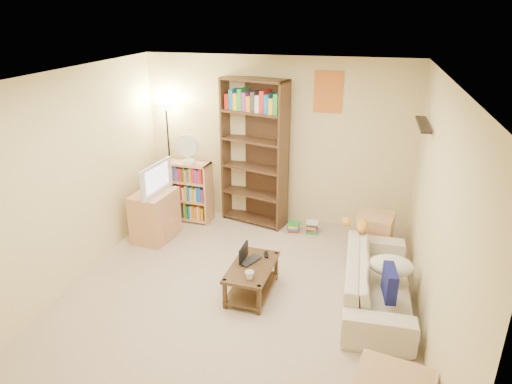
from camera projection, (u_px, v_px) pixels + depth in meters
room at (235, 165)px, 4.65m from camera, size 4.50×4.54×2.52m
sofa at (377, 281)px, 5.11m from camera, size 1.86×0.79×0.54m
navy_pillow at (390, 283)px, 4.64m from camera, size 0.15×0.36×0.32m
cream_blanket at (391, 266)px, 5.05m from camera, size 0.49×0.35×0.21m
tabby_cat at (359, 225)px, 5.66m from camera, size 0.42×0.16×0.15m
coffee_table at (252, 276)px, 5.27m from camera, size 0.51×0.86×0.37m
laptop at (254, 262)px, 5.28m from camera, size 0.44×0.41×0.02m
laptop_screen at (244, 253)px, 5.28m from camera, size 0.03×0.28×0.18m
mug at (249, 275)px, 4.94m from camera, size 0.11×0.11×0.09m
tv_remote at (266, 255)px, 5.43m from camera, size 0.08×0.15×0.02m
tv_stand at (155, 215)px, 6.53m from camera, size 0.54×0.71×0.70m
television at (152, 178)px, 6.32m from camera, size 0.78×0.27×0.43m
tall_bookshelf at (254, 150)px, 6.73m from camera, size 1.04×0.59×2.20m
short_bookshelf at (188, 191)px, 7.05m from camera, size 0.76×0.35×0.95m
desk_fan at (187, 148)px, 6.74m from camera, size 0.34×0.19×0.45m
floor_lamp at (167, 126)px, 6.93m from camera, size 0.31×0.31×1.80m
side_table at (374, 233)px, 6.22m from camera, size 0.53×0.53×0.53m
book_stacks at (303, 227)px, 6.78m from camera, size 0.45×0.17×0.18m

